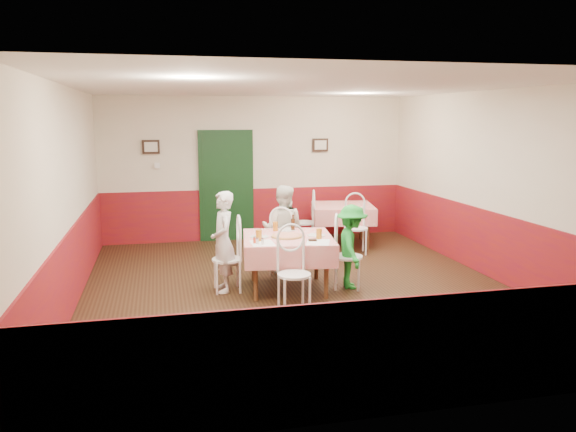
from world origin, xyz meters
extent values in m
plane|color=black|center=(0.00, 0.00, 0.00)|extent=(7.00, 7.00, 0.00)
plane|color=white|center=(0.00, 0.00, 2.80)|extent=(7.00, 7.00, 0.00)
cube|color=beige|center=(0.00, 3.50, 1.40)|extent=(6.00, 0.10, 2.80)
cube|color=beige|center=(0.00, -3.50, 1.40)|extent=(6.00, 0.10, 2.80)
cube|color=beige|center=(-3.00, 0.00, 1.40)|extent=(0.10, 7.00, 2.80)
cube|color=beige|center=(3.00, 0.00, 1.40)|extent=(0.10, 7.00, 2.80)
cube|color=maroon|center=(0.00, 3.48, 0.50)|extent=(6.00, 0.03, 1.00)
cube|color=maroon|center=(0.00, -3.48, 0.50)|extent=(6.00, 0.03, 1.00)
cube|color=maroon|center=(-2.98, 0.00, 0.50)|extent=(0.03, 7.00, 1.00)
cube|color=maroon|center=(2.98, 0.00, 0.50)|extent=(0.03, 7.00, 1.00)
cube|color=black|center=(-0.60, 3.45, 1.05)|extent=(0.96, 0.06, 2.10)
cube|color=black|center=(-2.00, 3.45, 1.85)|extent=(0.32, 0.03, 0.26)
cube|color=black|center=(1.30, 3.45, 1.85)|extent=(0.32, 0.03, 0.26)
cube|color=white|center=(-1.90, 3.45, 1.50)|extent=(0.10, 0.03, 0.10)
cube|color=red|center=(-0.15, 0.03, 0.38)|extent=(1.37, 1.37, 0.77)
cube|color=red|center=(1.50, 2.58, 0.38)|extent=(1.32, 1.32, 0.77)
cylinder|color=#B74723|center=(-0.18, -0.01, 0.77)|extent=(0.47, 0.47, 0.03)
cylinder|color=white|center=(-0.55, 0.06, 0.77)|extent=(0.28, 0.28, 0.01)
cylinder|color=white|center=(0.25, -0.02, 0.77)|extent=(0.28, 0.28, 0.01)
cylinder|color=white|center=(-0.07, 0.46, 0.77)|extent=(0.28, 0.28, 0.01)
cylinder|color=#BF7219|center=(-0.60, -0.17, 0.84)|extent=(0.09, 0.09, 0.15)
cylinder|color=#BF7219|center=(0.23, -0.22, 0.83)|extent=(0.09, 0.09, 0.14)
cylinder|color=#BF7219|center=(-0.24, 0.45, 0.83)|extent=(0.08, 0.08, 0.14)
cylinder|color=#381C0A|center=(0.01, 0.41, 0.87)|extent=(0.07, 0.07, 0.21)
cylinder|color=silver|center=(-0.65, -0.35, 0.81)|extent=(0.04, 0.04, 0.09)
cylinder|color=silver|center=(-0.59, -0.40, 0.81)|extent=(0.04, 0.04, 0.09)
cylinder|color=#B23319|center=(-0.68, -0.30, 0.81)|extent=(0.04, 0.04, 0.09)
cube|color=white|center=(-0.57, -0.31, 0.76)|extent=(0.30, 0.40, 0.00)
cube|color=white|center=(0.16, -0.42, 0.76)|extent=(0.42, 0.48, 0.00)
cube|color=black|center=(0.11, -0.32, 0.77)|extent=(0.12, 0.10, 0.02)
imported|color=gray|center=(-1.04, 0.15, 0.70)|extent=(0.36, 0.53, 1.40)
imported|color=gray|center=(-0.03, 0.92, 0.69)|extent=(0.81, 0.73, 1.37)
imported|color=gray|center=(0.74, -0.10, 0.60)|extent=(0.58, 0.84, 1.19)
camera|label=1|loc=(-1.86, -7.42, 2.40)|focal=35.00mm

